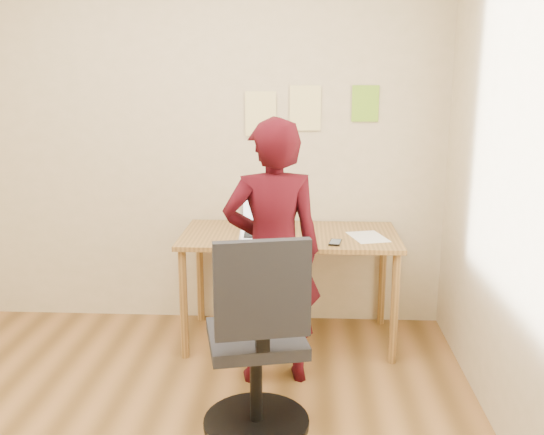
# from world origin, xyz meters

# --- Properties ---
(room) EXTENTS (3.58, 3.58, 2.78)m
(room) POSITION_xyz_m (0.00, 0.00, 1.35)
(room) COLOR brown
(room) RESTS_ON ground
(desk) EXTENTS (1.40, 0.70, 0.74)m
(desk) POSITION_xyz_m (0.69, 1.38, 0.65)
(desk) COLOR olive
(desk) RESTS_ON ground
(laptop) EXTENTS (0.36, 0.32, 0.25)m
(laptop) POSITION_xyz_m (0.54, 1.34, 0.79)
(laptop) COLOR silver
(laptop) RESTS_ON desk
(paper_sheet) EXTENTS (0.27, 0.33, 0.00)m
(paper_sheet) POSITION_xyz_m (1.19, 1.33, 0.74)
(paper_sheet) COLOR white
(paper_sheet) RESTS_ON desk
(phone) EXTENTS (0.09, 0.15, 0.01)m
(phone) POSITION_xyz_m (0.97, 1.17, 0.75)
(phone) COLOR black
(phone) RESTS_ON desk
(wall_note_left) EXTENTS (0.21, 0.00, 0.30)m
(wall_note_left) POSITION_xyz_m (0.47, 1.74, 1.48)
(wall_note_left) COLOR #FBEA96
(wall_note_left) RESTS_ON room
(wall_note_mid) EXTENTS (0.21, 0.00, 0.30)m
(wall_note_mid) POSITION_xyz_m (0.78, 1.74, 1.52)
(wall_note_mid) COLOR #FBEA96
(wall_note_mid) RESTS_ON room
(wall_note_right) EXTENTS (0.18, 0.00, 0.24)m
(wall_note_right) POSITION_xyz_m (1.18, 1.74, 1.56)
(wall_note_right) COLOR #7DBD2A
(wall_note_right) RESTS_ON room
(office_chair) EXTENTS (0.55, 0.56, 1.04)m
(office_chair) POSITION_xyz_m (0.56, 0.28, 0.45)
(office_chair) COLOR black
(office_chair) RESTS_ON ground
(person) EXTENTS (0.61, 0.45, 1.53)m
(person) POSITION_xyz_m (0.60, 0.85, 0.77)
(person) COLOR #35070D
(person) RESTS_ON ground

